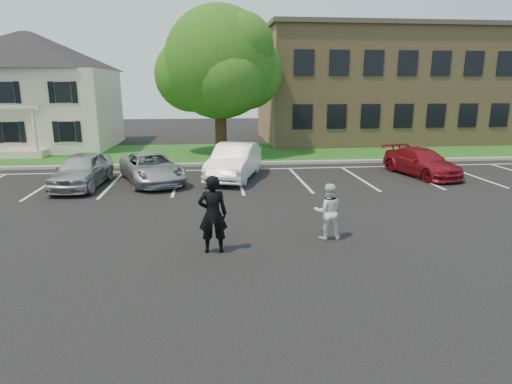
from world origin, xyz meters
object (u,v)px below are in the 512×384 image
(house, at_px, (33,91))
(car_white_sedan, at_px, (234,161))
(office_building, at_px, (405,86))
(tree, at_px, (221,65))
(car_silver_west, at_px, (82,170))
(car_silver_minivan, at_px, (152,168))
(man_black_suit, at_px, (213,214))
(man_white_shirt, at_px, (328,211))
(car_red_compact, at_px, (422,162))

(house, relative_size, car_white_sedan, 2.13)
(office_building, height_order, car_white_sedan, office_building)
(tree, bearing_deg, office_building, 23.16)
(office_building, xyz_separation_m, car_silver_west, (-20.70, -14.38, -3.43))
(office_building, xyz_separation_m, car_silver_minivan, (-17.89, -13.77, -3.50))
(office_building, bearing_deg, man_black_suit, -124.37)
(man_white_shirt, xyz_separation_m, car_red_compact, (6.81, 7.97, -0.16))
(tree, relative_size, car_silver_minivan, 1.87)
(man_black_suit, relative_size, car_white_sedan, 0.42)
(office_building, xyz_separation_m, car_white_sedan, (-14.17, -13.33, -3.36))
(tree, xyz_separation_m, car_silver_west, (-6.20, -8.18, -4.62))
(man_black_suit, distance_m, man_white_shirt, 3.28)
(man_white_shirt, height_order, car_silver_west, man_white_shirt)
(house, distance_m, car_silver_west, 14.21)
(tree, distance_m, car_red_compact, 12.80)
(house, relative_size, tree, 1.17)
(office_building, distance_m, man_black_suit, 27.21)
(tree, xyz_separation_m, car_white_sedan, (0.33, -7.12, -4.55))
(house, bearing_deg, car_silver_west, -62.99)
(house, bearing_deg, tree, -18.50)
(car_white_sedan, bearing_deg, man_white_shirt, -58.72)
(office_building, bearing_deg, car_white_sedan, -136.76)
(man_white_shirt, bearing_deg, car_silver_minivan, -50.42)
(office_building, xyz_separation_m, car_red_compact, (-5.23, -13.68, -3.52))
(house, xyz_separation_m, car_white_sedan, (12.83, -11.31, -3.03))
(office_building, height_order, tree, tree)
(house, xyz_separation_m, office_building, (27.00, 2.02, 0.33))
(house, relative_size, car_silver_minivan, 2.19)
(man_black_suit, distance_m, car_red_compact, 13.23)
(car_silver_west, bearing_deg, car_white_sedan, 13.05)
(house, bearing_deg, car_white_sedan, -41.39)
(car_red_compact, bearing_deg, car_silver_minivan, 167.54)
(office_building, xyz_separation_m, man_black_suit, (-15.26, -22.31, -3.13))
(office_building, relative_size, car_red_compact, 5.09)
(man_white_shirt, relative_size, car_silver_west, 0.37)
(man_white_shirt, height_order, car_red_compact, man_white_shirt)
(house, xyz_separation_m, man_black_suit, (11.74, -20.29, -2.80))
(car_white_sedan, xyz_separation_m, car_red_compact, (8.94, -0.35, -0.16))
(car_silver_west, xyz_separation_m, car_red_compact, (15.47, 0.70, -0.09))
(car_white_sedan, bearing_deg, man_black_suit, -79.92)
(house, bearing_deg, man_black_suit, -59.94)
(man_white_shirt, bearing_deg, car_red_compact, -127.46)
(car_silver_minivan, bearing_deg, car_red_compact, -19.72)
(house, bearing_deg, car_silver_minivan, -52.20)
(man_black_suit, height_order, car_red_compact, man_black_suit)
(tree, relative_size, man_black_suit, 4.29)
(office_building, xyz_separation_m, tree, (-14.50, -6.20, 1.19))
(tree, bearing_deg, car_silver_west, -127.18)
(office_building, relative_size, car_white_sedan, 4.62)
(house, distance_m, car_white_sedan, 17.37)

